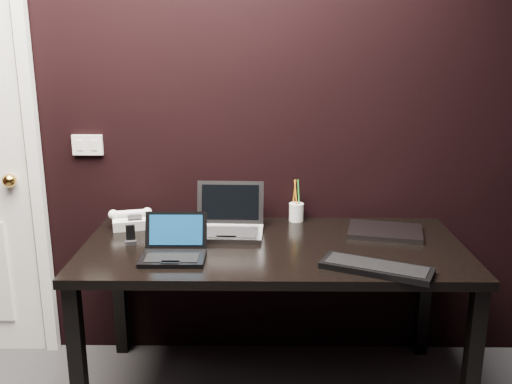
{
  "coord_description": "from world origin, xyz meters",
  "views": [
    {
      "loc": [
        0.25,
        -1.0,
        1.63
      ],
      "look_at": [
        0.22,
        1.35,
        1.0
      ],
      "focal_mm": 40.0,
      "sensor_mm": 36.0,
      "label": 1
    }
  ],
  "objects_px": {
    "netbook": "(174,250)",
    "ext_keyboard": "(376,268)",
    "mobile_phone": "(131,237)",
    "desk_phone": "(131,220)",
    "silver_laptop": "(229,224)",
    "desk": "(273,261)",
    "pen_cup": "(296,211)",
    "closed_laptop": "(385,231)"
  },
  "relations": [
    {
      "from": "silver_laptop",
      "to": "desk_phone",
      "type": "xyz_separation_m",
      "value": [
        -0.48,
        0.09,
        -0.0
      ]
    },
    {
      "from": "desk",
      "to": "mobile_phone",
      "type": "bearing_deg",
      "value": 179.18
    },
    {
      "from": "netbook",
      "to": "ext_keyboard",
      "type": "relative_size",
      "value": 0.58
    },
    {
      "from": "pen_cup",
      "to": "silver_laptop",
      "type": "bearing_deg",
      "value": -149.81
    },
    {
      "from": "netbook",
      "to": "closed_laptop",
      "type": "relative_size",
      "value": 0.69
    },
    {
      "from": "ext_keyboard",
      "to": "closed_laptop",
      "type": "distance_m",
      "value": 0.47
    },
    {
      "from": "desk",
      "to": "netbook",
      "type": "xyz_separation_m",
      "value": [
        -0.42,
        -0.16,
        0.11
      ]
    },
    {
      "from": "silver_laptop",
      "to": "ext_keyboard",
      "type": "distance_m",
      "value": 0.76
    },
    {
      "from": "netbook",
      "to": "pen_cup",
      "type": "distance_m",
      "value": 0.74
    },
    {
      "from": "mobile_phone",
      "to": "silver_laptop",
      "type": "bearing_deg",
      "value": 18.98
    },
    {
      "from": "desk_phone",
      "to": "closed_laptop",
      "type": "bearing_deg",
      "value": -4.12
    },
    {
      "from": "ext_keyboard",
      "to": "pen_cup",
      "type": "xyz_separation_m",
      "value": [
        -0.28,
        0.64,
        0.04
      ]
    },
    {
      "from": "desk",
      "to": "silver_laptop",
      "type": "height_order",
      "value": "silver_laptop"
    },
    {
      "from": "closed_laptop",
      "to": "desk_phone",
      "type": "bearing_deg",
      "value": 175.88
    },
    {
      "from": "netbook",
      "to": "silver_laptop",
      "type": "distance_m",
      "value": 0.38
    },
    {
      "from": "ext_keyboard",
      "to": "desk_phone",
      "type": "relative_size",
      "value": 2.13
    },
    {
      "from": "mobile_phone",
      "to": "netbook",
      "type": "bearing_deg",
      "value": -37.27
    },
    {
      "from": "closed_laptop",
      "to": "silver_laptop",
      "type": "bearing_deg",
      "value": 179.83
    },
    {
      "from": "silver_laptop",
      "to": "mobile_phone",
      "type": "xyz_separation_m",
      "value": [
        -0.43,
        -0.15,
        -0.01
      ]
    },
    {
      "from": "netbook",
      "to": "desk_phone",
      "type": "xyz_separation_m",
      "value": [
        -0.27,
        0.4,
        0.0
      ]
    },
    {
      "from": "desk_phone",
      "to": "silver_laptop",
      "type": "bearing_deg",
      "value": -10.06
    },
    {
      "from": "pen_cup",
      "to": "desk_phone",
      "type": "bearing_deg",
      "value": -172.52
    },
    {
      "from": "ext_keyboard",
      "to": "desk_phone",
      "type": "distance_m",
      "value": 1.22
    },
    {
      "from": "closed_laptop",
      "to": "pen_cup",
      "type": "relative_size",
      "value": 1.8
    },
    {
      "from": "ext_keyboard",
      "to": "pen_cup",
      "type": "relative_size",
      "value": 2.13
    },
    {
      "from": "closed_laptop",
      "to": "ext_keyboard",
      "type": "bearing_deg",
      "value": -105.92
    },
    {
      "from": "silver_laptop",
      "to": "closed_laptop",
      "type": "bearing_deg",
      "value": -0.17
    },
    {
      "from": "ext_keyboard",
      "to": "silver_laptop",
      "type": "bearing_deg",
      "value": 143.57
    },
    {
      "from": "ext_keyboard",
      "to": "pen_cup",
      "type": "distance_m",
      "value": 0.7
    },
    {
      "from": "silver_laptop",
      "to": "netbook",
      "type": "bearing_deg",
      "value": -123.96
    },
    {
      "from": "ext_keyboard",
      "to": "mobile_phone",
      "type": "xyz_separation_m",
      "value": [
        -1.04,
        0.3,
        0.02
      ]
    },
    {
      "from": "netbook",
      "to": "mobile_phone",
      "type": "distance_m",
      "value": 0.28
    },
    {
      "from": "mobile_phone",
      "to": "pen_cup",
      "type": "bearing_deg",
      "value": 24.1
    },
    {
      "from": "desk",
      "to": "ext_keyboard",
      "type": "distance_m",
      "value": 0.51
    },
    {
      "from": "ext_keyboard",
      "to": "closed_laptop",
      "type": "bearing_deg",
      "value": 74.08
    },
    {
      "from": "desk",
      "to": "closed_laptop",
      "type": "bearing_deg",
      "value": 16.29
    },
    {
      "from": "netbook",
      "to": "ext_keyboard",
      "type": "distance_m",
      "value": 0.84
    },
    {
      "from": "closed_laptop",
      "to": "desk_phone",
      "type": "xyz_separation_m",
      "value": [
        -1.22,
        0.09,
        0.03
      ]
    },
    {
      "from": "netbook",
      "to": "silver_laptop",
      "type": "height_order",
      "value": "silver_laptop"
    },
    {
      "from": "netbook",
      "to": "ext_keyboard",
      "type": "bearing_deg",
      "value": -9.43
    },
    {
      "from": "netbook",
      "to": "silver_laptop",
      "type": "xyz_separation_m",
      "value": [
        0.21,
        0.31,
        0.01
      ]
    },
    {
      "from": "mobile_phone",
      "to": "desk_phone",
      "type": "bearing_deg",
      "value": 102.57
    }
  ]
}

